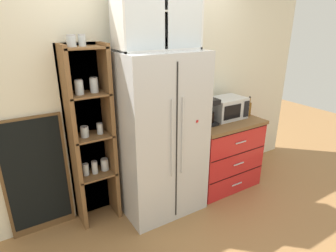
{
  "coord_description": "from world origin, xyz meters",
  "views": [
    {
      "loc": [
        -1.38,
        -2.36,
        2.02
      ],
      "look_at": [
        0.1,
        0.03,
        0.97
      ],
      "focal_mm": 30.0,
      "sensor_mm": 36.0,
      "label": 1
    }
  ],
  "objects_px": {
    "mug_charcoal": "(225,117)",
    "bottle_amber": "(249,107)",
    "refrigerator": "(160,135)",
    "microwave": "(227,108)",
    "coffee_maker": "(208,111)",
    "mug_navy": "(226,117)",
    "chalkboard_menu": "(36,176)"
  },
  "relations": [
    {
      "from": "microwave",
      "to": "mug_charcoal",
      "type": "distance_m",
      "value": 0.14
    },
    {
      "from": "mug_navy",
      "to": "mug_charcoal",
      "type": "height_order",
      "value": "mug_charcoal"
    },
    {
      "from": "coffee_maker",
      "to": "bottle_amber",
      "type": "xyz_separation_m",
      "value": [
        0.65,
        -0.04,
        -0.05
      ]
    },
    {
      "from": "coffee_maker",
      "to": "chalkboard_menu",
      "type": "xyz_separation_m",
      "value": [
        -1.87,
        0.28,
        -0.43
      ]
    },
    {
      "from": "refrigerator",
      "to": "mug_navy",
      "type": "distance_m",
      "value": 0.91
    },
    {
      "from": "microwave",
      "to": "bottle_amber",
      "type": "xyz_separation_m",
      "value": [
        0.31,
        -0.08,
        -0.02
      ]
    },
    {
      "from": "coffee_maker",
      "to": "bottle_amber",
      "type": "distance_m",
      "value": 0.65
    },
    {
      "from": "microwave",
      "to": "coffee_maker",
      "type": "height_order",
      "value": "coffee_maker"
    },
    {
      "from": "mug_charcoal",
      "to": "chalkboard_menu",
      "type": "xyz_separation_m",
      "value": [
        -2.13,
        0.31,
        -0.32
      ]
    },
    {
      "from": "refrigerator",
      "to": "coffee_maker",
      "type": "xyz_separation_m",
      "value": [
        0.66,
        0.02,
        0.16
      ]
    },
    {
      "from": "mug_navy",
      "to": "refrigerator",
      "type": "bearing_deg",
      "value": 178.52
    },
    {
      "from": "mug_navy",
      "to": "coffee_maker",
      "type": "bearing_deg",
      "value": 170.28
    },
    {
      "from": "coffee_maker",
      "to": "chalkboard_menu",
      "type": "relative_size",
      "value": 0.26
    },
    {
      "from": "microwave",
      "to": "mug_navy",
      "type": "xyz_separation_m",
      "value": [
        -0.09,
        -0.09,
        -0.08
      ]
    },
    {
      "from": "coffee_maker",
      "to": "chalkboard_menu",
      "type": "distance_m",
      "value": 1.94
    },
    {
      "from": "mug_navy",
      "to": "mug_charcoal",
      "type": "bearing_deg",
      "value": 89.24
    },
    {
      "from": "refrigerator",
      "to": "microwave",
      "type": "relative_size",
      "value": 4.0
    },
    {
      "from": "mug_charcoal",
      "to": "chalkboard_menu",
      "type": "height_order",
      "value": "chalkboard_menu"
    },
    {
      "from": "mug_charcoal",
      "to": "bottle_amber",
      "type": "height_order",
      "value": "bottle_amber"
    },
    {
      "from": "mug_navy",
      "to": "bottle_amber",
      "type": "height_order",
      "value": "bottle_amber"
    },
    {
      "from": "coffee_maker",
      "to": "mug_charcoal",
      "type": "xyz_separation_m",
      "value": [
        0.26,
        -0.03,
        -0.11
      ]
    },
    {
      "from": "mug_charcoal",
      "to": "microwave",
      "type": "bearing_deg",
      "value": 41.51
    },
    {
      "from": "mug_charcoal",
      "to": "bottle_amber",
      "type": "relative_size",
      "value": 0.45
    },
    {
      "from": "refrigerator",
      "to": "mug_charcoal",
      "type": "distance_m",
      "value": 0.91
    },
    {
      "from": "bottle_amber",
      "to": "coffee_maker",
      "type": "bearing_deg",
      "value": 176.77
    },
    {
      "from": "refrigerator",
      "to": "mug_navy",
      "type": "xyz_separation_m",
      "value": [
        0.91,
        -0.02,
        0.05
      ]
    },
    {
      "from": "microwave",
      "to": "coffee_maker",
      "type": "xyz_separation_m",
      "value": [
        -0.34,
        -0.04,
        0.03
      ]
    },
    {
      "from": "refrigerator",
      "to": "coffee_maker",
      "type": "height_order",
      "value": "refrigerator"
    },
    {
      "from": "bottle_amber",
      "to": "refrigerator",
      "type": "bearing_deg",
      "value": 179.28
    },
    {
      "from": "mug_charcoal",
      "to": "chalkboard_menu",
      "type": "distance_m",
      "value": 2.18
    },
    {
      "from": "refrigerator",
      "to": "microwave",
      "type": "height_order",
      "value": "refrigerator"
    },
    {
      "from": "chalkboard_menu",
      "to": "microwave",
      "type": "bearing_deg",
      "value": -6.0
    }
  ]
}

